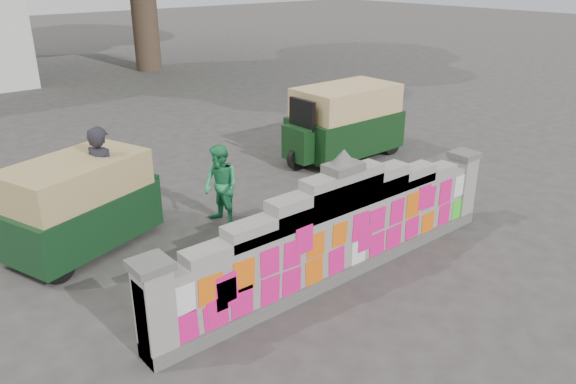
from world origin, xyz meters
name	(u,v)px	position (x,y,z in m)	size (l,w,h in m)	color
ground	(339,275)	(0.00, 0.00, 0.00)	(100.00, 100.00, 0.00)	#383533
parapet_wall	(341,231)	(0.00, -0.01, 0.75)	(6.48, 0.44, 2.01)	#4C4C49
cyclist_bike	(108,212)	(-2.17, 3.34, 0.52)	(0.69, 1.97, 1.04)	black
cyclist_rider	(106,192)	(-2.17, 3.34, 0.88)	(0.64, 0.42, 1.76)	black
pedestrian	(221,186)	(-0.35, 2.67, 0.74)	(0.72, 0.56, 1.47)	#289357
rickshaw_left	(83,203)	(-2.56, 3.35, 0.80)	(2.86, 1.99, 1.54)	#103218
rickshaw_right	(343,121)	(4.01, 3.96, 0.90)	(3.12, 1.45, 1.73)	black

